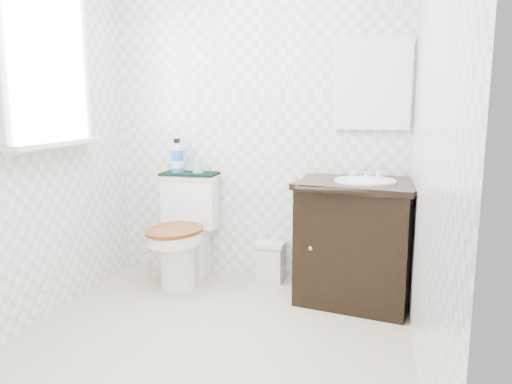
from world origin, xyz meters
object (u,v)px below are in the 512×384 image
at_px(vanity, 359,237).
at_px(trash_bin, 270,262).
at_px(mouthwash_bottle, 177,157).
at_px(toilet, 185,236).
at_px(cup, 198,166).

height_order(vanity, trash_bin, vanity).
distance_m(trash_bin, mouthwash_bottle, 1.05).
height_order(vanity, mouthwash_bottle, mouthwash_bottle).
bearing_deg(mouthwash_bottle, toilet, -51.37).
bearing_deg(vanity, toilet, 177.07).
bearing_deg(trash_bin, cup, -179.79).
bearing_deg(cup, mouthwash_bottle, -175.77).
distance_m(mouthwash_bottle, cup, 0.17).
height_order(vanity, cup, vanity).
bearing_deg(toilet, mouthwash_bottle, 128.63).
bearing_deg(trash_bin, vanity, -16.91).
height_order(trash_bin, cup, cup).
distance_m(toilet, trash_bin, 0.67).
xyz_separation_m(mouthwash_bottle, cup, (0.16, 0.01, -0.07)).
bearing_deg(mouthwash_bottle, trash_bin, 1.10).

